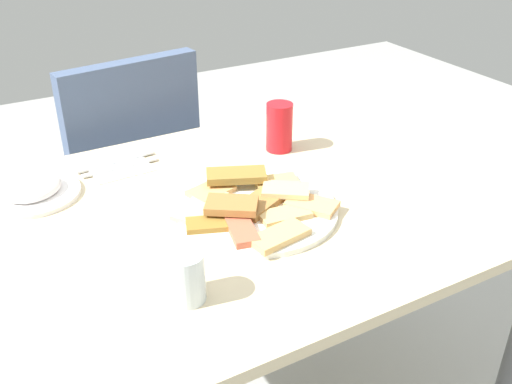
{
  "coord_description": "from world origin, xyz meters",
  "views": [
    {
      "loc": [
        -0.53,
        -0.95,
        1.37
      ],
      "look_at": [
        -0.01,
        -0.02,
        0.77
      ],
      "focal_mm": 40.74,
      "sensor_mm": 36.0,
      "label": 1
    }
  ],
  "objects_px": {
    "soda_can": "(279,127)",
    "spoon": "(116,161)",
    "fork": "(120,167)",
    "drinking_glass": "(186,277)",
    "dining_table": "(256,231)",
    "paper_napkin": "(118,166)",
    "pide_platter": "(254,207)",
    "dining_chair": "(125,177)",
    "salad_plate_greens": "(32,190)"
  },
  "relations": [
    {
      "from": "salad_plate_greens",
      "to": "drinking_glass",
      "type": "bearing_deg",
      "value": -71.82
    },
    {
      "from": "dining_table",
      "to": "soda_can",
      "type": "distance_m",
      "value": 0.3
    },
    {
      "from": "dining_chair",
      "to": "drinking_glass",
      "type": "relative_size",
      "value": 10.23
    },
    {
      "from": "soda_can",
      "to": "spoon",
      "type": "xyz_separation_m",
      "value": [
        -0.39,
        0.12,
        -0.06
      ]
    },
    {
      "from": "dining_table",
      "to": "soda_can",
      "type": "bearing_deg",
      "value": 47.87
    },
    {
      "from": "soda_can",
      "to": "spoon",
      "type": "height_order",
      "value": "soda_can"
    },
    {
      "from": "dining_table",
      "to": "drinking_glass",
      "type": "relative_size",
      "value": 12.63
    },
    {
      "from": "drinking_glass",
      "to": "spoon",
      "type": "relative_size",
      "value": 0.47
    },
    {
      "from": "dining_table",
      "to": "fork",
      "type": "relative_size",
      "value": 6.22
    },
    {
      "from": "pide_platter",
      "to": "drinking_glass",
      "type": "xyz_separation_m",
      "value": [
        -0.23,
        -0.19,
        0.03
      ]
    },
    {
      "from": "soda_can",
      "to": "fork",
      "type": "distance_m",
      "value": 0.4
    },
    {
      "from": "dining_table",
      "to": "pide_platter",
      "type": "bearing_deg",
      "value": -121.84
    },
    {
      "from": "soda_can",
      "to": "fork",
      "type": "height_order",
      "value": "soda_can"
    },
    {
      "from": "salad_plate_greens",
      "to": "soda_can",
      "type": "distance_m",
      "value": 0.6
    },
    {
      "from": "soda_can",
      "to": "fork",
      "type": "relative_size",
      "value": 0.67
    },
    {
      "from": "pide_platter",
      "to": "paper_napkin",
      "type": "distance_m",
      "value": 0.39
    },
    {
      "from": "dining_chair",
      "to": "fork",
      "type": "height_order",
      "value": "dining_chair"
    },
    {
      "from": "pide_platter",
      "to": "spoon",
      "type": "height_order",
      "value": "pide_platter"
    },
    {
      "from": "dining_chair",
      "to": "fork",
      "type": "bearing_deg",
      "value": -106.19
    },
    {
      "from": "paper_napkin",
      "to": "dining_chair",
      "type": "bearing_deg",
      "value": 73.03
    },
    {
      "from": "paper_napkin",
      "to": "spoon",
      "type": "distance_m",
      "value": 0.02
    },
    {
      "from": "pide_platter",
      "to": "fork",
      "type": "bearing_deg",
      "value": 119.41
    },
    {
      "from": "pide_platter",
      "to": "salad_plate_greens",
      "type": "relative_size",
      "value": 1.7
    },
    {
      "from": "soda_can",
      "to": "drinking_glass",
      "type": "height_order",
      "value": "soda_can"
    },
    {
      "from": "drinking_glass",
      "to": "fork",
      "type": "height_order",
      "value": "drinking_glass"
    },
    {
      "from": "dining_chair",
      "to": "pide_platter",
      "type": "bearing_deg",
      "value": -83.73
    },
    {
      "from": "dining_table",
      "to": "paper_napkin",
      "type": "relative_size",
      "value": 8.2
    },
    {
      "from": "drinking_glass",
      "to": "paper_napkin",
      "type": "height_order",
      "value": "drinking_glass"
    },
    {
      "from": "paper_napkin",
      "to": "fork",
      "type": "bearing_deg",
      "value": -90.0
    },
    {
      "from": "soda_can",
      "to": "drinking_glass",
      "type": "distance_m",
      "value": 0.61
    },
    {
      "from": "pide_platter",
      "to": "soda_can",
      "type": "distance_m",
      "value": 0.32
    },
    {
      "from": "dining_table",
      "to": "soda_can",
      "type": "relative_size",
      "value": 9.28
    },
    {
      "from": "pide_platter",
      "to": "fork",
      "type": "distance_m",
      "value": 0.37
    },
    {
      "from": "salad_plate_greens",
      "to": "soda_can",
      "type": "relative_size",
      "value": 1.67
    },
    {
      "from": "dining_table",
      "to": "pide_platter",
      "type": "height_order",
      "value": "pide_platter"
    },
    {
      "from": "soda_can",
      "to": "spoon",
      "type": "relative_size",
      "value": 0.63
    },
    {
      "from": "dining_table",
      "to": "dining_chair",
      "type": "xyz_separation_m",
      "value": [
        -0.1,
        0.65,
        -0.14
      ]
    },
    {
      "from": "spoon",
      "to": "paper_napkin",
      "type": "bearing_deg",
      "value": -94.76
    },
    {
      "from": "soda_can",
      "to": "dining_table",
      "type": "bearing_deg",
      "value": -132.13
    },
    {
      "from": "drinking_glass",
      "to": "fork",
      "type": "relative_size",
      "value": 0.49
    },
    {
      "from": "salad_plate_greens",
      "to": "drinking_glass",
      "type": "xyz_separation_m",
      "value": [
        0.16,
        -0.48,
        0.03
      ]
    },
    {
      "from": "soda_can",
      "to": "fork",
      "type": "xyz_separation_m",
      "value": [
        -0.39,
        0.09,
        -0.06
      ]
    },
    {
      "from": "dining_table",
      "to": "paper_napkin",
      "type": "distance_m",
      "value": 0.38
    },
    {
      "from": "dining_chair",
      "to": "spoon",
      "type": "distance_m",
      "value": 0.42
    },
    {
      "from": "fork",
      "to": "spoon",
      "type": "height_order",
      "value": "same"
    },
    {
      "from": "paper_napkin",
      "to": "spoon",
      "type": "relative_size",
      "value": 0.72
    },
    {
      "from": "pide_platter",
      "to": "dining_table",
      "type": "bearing_deg",
      "value": 58.16
    },
    {
      "from": "dining_table",
      "to": "spoon",
      "type": "bearing_deg",
      "value": 123.8
    },
    {
      "from": "dining_chair",
      "to": "salad_plate_greens",
      "type": "distance_m",
      "value": 0.56
    },
    {
      "from": "pide_platter",
      "to": "spoon",
      "type": "bearing_deg",
      "value": 116.91
    }
  ]
}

